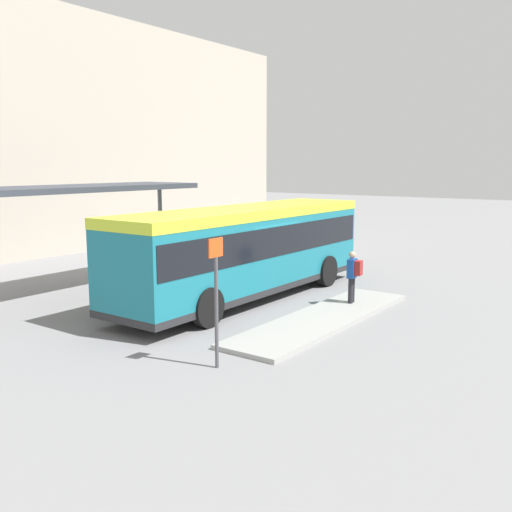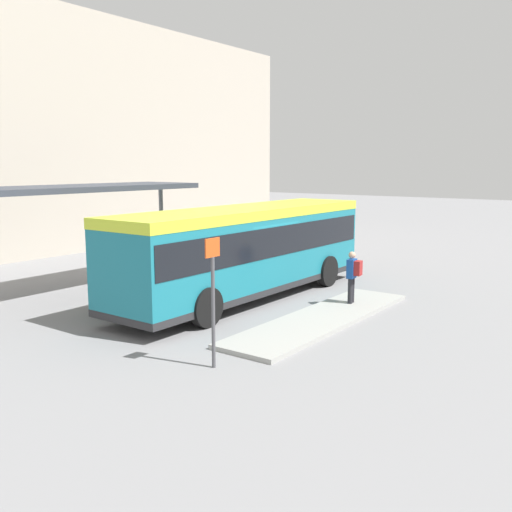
% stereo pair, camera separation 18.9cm
% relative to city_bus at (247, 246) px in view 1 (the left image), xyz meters
% --- Properties ---
extents(ground_plane, '(120.00, 120.00, 0.00)m').
position_rel_city_bus_xyz_m(ground_plane, '(-0.01, 0.00, -1.74)').
color(ground_plane, gray).
extents(curb_island, '(7.60, 1.80, 0.12)m').
position_rel_city_bus_xyz_m(curb_island, '(-0.85, -3.31, -1.68)').
color(curb_island, '#9E9E99').
rests_on(curb_island, ground_plane).
extents(city_bus, '(10.56, 2.61, 2.96)m').
position_rel_city_bus_xyz_m(city_bus, '(0.00, 0.00, 0.00)').
color(city_bus, '#197284').
rests_on(city_bus, ground_plane).
extents(pedestrian_waiting, '(0.41, 0.44, 1.59)m').
position_rel_city_bus_xyz_m(pedestrian_waiting, '(1.04, -3.27, -0.71)').
color(pedestrian_waiting, '#232328').
rests_on(pedestrian_waiting, curb_island).
extents(bicycle_orange, '(0.48, 1.55, 0.67)m').
position_rel_city_bus_xyz_m(bicycle_orange, '(7.90, 1.16, -1.40)').
color(bicycle_orange, black).
rests_on(bicycle_orange, ground_plane).
extents(bicycle_green, '(0.48, 1.73, 0.75)m').
position_rel_city_bus_xyz_m(bicycle_green, '(7.65, 1.93, -1.36)').
color(bicycle_green, black).
rests_on(bicycle_green, ground_plane).
extents(bicycle_red, '(0.48, 1.53, 0.66)m').
position_rel_city_bus_xyz_m(bicycle_red, '(7.87, 2.69, -1.40)').
color(bicycle_red, black).
rests_on(bicycle_red, ground_plane).
extents(station_shelter, '(8.51, 2.71, 3.63)m').
position_rel_city_bus_xyz_m(station_shelter, '(-2.65, 4.82, 1.73)').
color(station_shelter, '#383D47').
rests_on(station_shelter, ground_plane).
extents(potted_planter_near_shelter, '(0.98, 0.98, 1.37)m').
position_rel_city_bus_xyz_m(potted_planter_near_shelter, '(-3.81, 2.15, -1.04)').
color(potted_planter_near_shelter, slate).
rests_on(potted_planter_near_shelter, ground_plane).
extents(potted_planter_far_side, '(0.98, 0.98, 1.34)m').
position_rel_city_bus_xyz_m(potted_planter_far_side, '(-1.80, 2.78, -1.05)').
color(potted_planter_far_side, slate).
rests_on(potted_planter_far_side, ground_plane).
extents(platform_sign, '(0.44, 0.08, 2.80)m').
position_rel_city_bus_xyz_m(platform_sign, '(-5.49, -3.29, -0.18)').
color(platform_sign, '#4C4C51').
rests_on(platform_sign, ground_plane).
extents(station_building, '(28.65, 13.64, 11.66)m').
position_rel_city_bus_xyz_m(station_building, '(4.78, 19.28, 4.09)').
color(station_building, '#B2A899').
rests_on(station_building, ground_plane).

